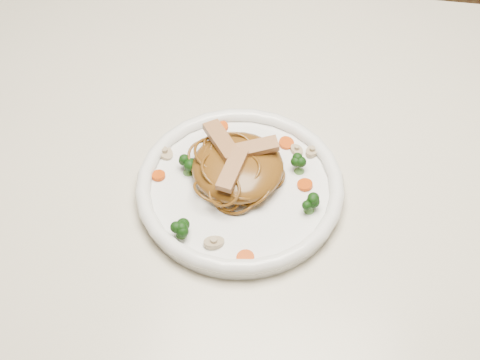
# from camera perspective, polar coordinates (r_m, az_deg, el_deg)

# --- Properties ---
(table) EXTENTS (1.20, 0.80, 0.75)m
(table) POSITION_cam_1_polar(r_m,az_deg,el_deg) (1.05, 3.27, -1.97)
(table) COLOR beige
(table) RESTS_ON ground
(plate) EXTENTS (0.32, 0.32, 0.02)m
(plate) POSITION_cam_1_polar(r_m,az_deg,el_deg) (0.93, 0.00, -0.86)
(plate) COLOR white
(plate) RESTS_ON table
(noodle_mound) EXTENTS (0.15, 0.15, 0.04)m
(noodle_mound) POSITION_cam_1_polar(r_m,az_deg,el_deg) (0.92, -0.19, 1.07)
(noodle_mound) COLOR brown
(noodle_mound) RESTS_ON plate
(chicken_a) EXTENTS (0.07, 0.04, 0.01)m
(chicken_a) POSITION_cam_1_polar(r_m,az_deg,el_deg) (0.91, 1.16, 2.64)
(chicken_a) COLOR #AE7F52
(chicken_a) RESTS_ON noodle_mound
(chicken_b) EXTENTS (0.06, 0.07, 0.01)m
(chicken_b) POSITION_cam_1_polar(r_m,az_deg,el_deg) (0.92, -1.51, 3.23)
(chicken_b) COLOR #AE7F52
(chicken_b) RESTS_ON noodle_mound
(chicken_c) EXTENTS (0.03, 0.07, 0.01)m
(chicken_c) POSITION_cam_1_polar(r_m,az_deg,el_deg) (0.88, -0.64, 0.85)
(chicken_c) COLOR #AE7F52
(chicken_c) RESTS_ON noodle_mound
(broccoli_0) EXTENTS (0.03, 0.03, 0.03)m
(broccoli_0) POSITION_cam_1_polar(r_m,az_deg,el_deg) (0.93, 4.90, 1.30)
(broccoli_0) COLOR #11330A
(broccoli_0) RESTS_ON plate
(broccoli_1) EXTENTS (0.03, 0.03, 0.03)m
(broccoli_1) POSITION_cam_1_polar(r_m,az_deg,el_deg) (0.93, -4.30, 1.19)
(broccoli_1) COLOR #11330A
(broccoli_1) RESTS_ON plate
(broccoli_2) EXTENTS (0.03, 0.03, 0.03)m
(broccoli_2) POSITION_cam_1_polar(r_m,az_deg,el_deg) (0.87, -4.83, -3.99)
(broccoli_2) COLOR #11330A
(broccoli_2) RESTS_ON plate
(broccoli_3) EXTENTS (0.03, 0.03, 0.03)m
(broccoli_3) POSITION_cam_1_polar(r_m,az_deg,el_deg) (0.89, 5.70, -1.88)
(broccoli_3) COLOR #11330A
(broccoli_3) RESTS_ON plate
(carrot_0) EXTENTS (0.03, 0.03, 0.00)m
(carrot_0) POSITION_cam_1_polar(r_m,az_deg,el_deg) (0.97, 3.79, 3.02)
(carrot_0) COLOR #C84E07
(carrot_0) RESTS_ON plate
(carrot_1) EXTENTS (0.02, 0.02, 0.00)m
(carrot_1) POSITION_cam_1_polar(r_m,az_deg,el_deg) (0.94, -6.66, 0.37)
(carrot_1) COLOR #C84E07
(carrot_1) RESTS_ON plate
(carrot_2) EXTENTS (0.03, 0.03, 0.00)m
(carrot_2) POSITION_cam_1_polar(r_m,az_deg,el_deg) (0.92, 5.30, -0.39)
(carrot_2) COLOR #C84E07
(carrot_2) RESTS_ON plate
(carrot_3) EXTENTS (0.02, 0.02, 0.00)m
(carrot_3) POSITION_cam_1_polar(r_m,az_deg,el_deg) (0.99, -1.49, 4.37)
(carrot_3) COLOR #C84E07
(carrot_3) RESTS_ON plate
(carrot_4) EXTENTS (0.03, 0.03, 0.00)m
(carrot_4) POSITION_cam_1_polar(r_m,az_deg,el_deg) (0.85, 0.44, -6.38)
(carrot_4) COLOR #C84E07
(carrot_4) RESTS_ON plate
(mushroom_0) EXTENTS (0.04, 0.04, 0.01)m
(mushroom_0) POSITION_cam_1_polar(r_m,az_deg,el_deg) (0.87, -2.15, -5.11)
(mushroom_0) COLOR #C7B795
(mushroom_0) RESTS_ON plate
(mushroom_1) EXTENTS (0.03, 0.03, 0.01)m
(mushroom_1) POSITION_cam_1_polar(r_m,az_deg,el_deg) (0.96, 5.89, 2.33)
(mushroom_1) COLOR #C7B795
(mushroom_1) RESTS_ON plate
(mushroom_2) EXTENTS (0.04, 0.04, 0.01)m
(mushroom_2) POSITION_cam_1_polar(r_m,az_deg,el_deg) (0.96, -6.14, 2.24)
(mushroom_2) COLOR #C7B795
(mushroom_2) RESTS_ON plate
(mushroom_3) EXTENTS (0.03, 0.03, 0.01)m
(mushroom_3) POSITION_cam_1_polar(r_m,az_deg,el_deg) (0.96, 4.64, 2.44)
(mushroom_3) COLOR #C7B795
(mushroom_3) RESTS_ON plate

